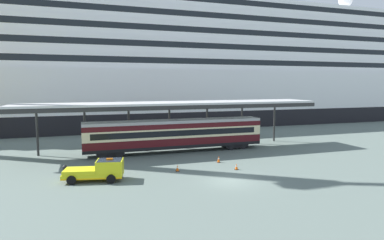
% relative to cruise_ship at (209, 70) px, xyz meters
% --- Properties ---
extents(ground_plane, '(400.00, 400.00, 0.00)m').
position_rel_cruise_ship_xyz_m(ground_plane, '(-16.63, -47.81, -12.01)').
color(ground_plane, slate).
extents(cruise_ship, '(140.92, 30.93, 35.21)m').
position_rel_cruise_ship_xyz_m(cruise_ship, '(0.00, 0.00, 0.00)').
color(cruise_ship, black).
rests_on(cruise_ship, ground).
extents(platform_canopy, '(38.17, 5.93, 6.33)m').
position_rel_cruise_ship_xyz_m(platform_canopy, '(-17.78, -33.42, -5.99)').
color(platform_canopy, silver).
rests_on(platform_canopy, ground).
extents(train_carriage, '(22.67, 2.81, 4.11)m').
position_rel_cruise_ship_xyz_m(train_carriage, '(-17.78, -33.89, -9.70)').
color(train_carriage, black).
rests_on(train_carriage, ground).
extents(service_truck, '(5.51, 3.07, 2.02)m').
position_rel_cruise_ship_xyz_m(service_truck, '(-27.67, -43.89, -11.02)').
color(service_truck, yellow).
rests_on(service_truck, ground).
extents(traffic_cone_near, '(0.36, 0.36, 0.67)m').
position_rel_cruise_ship_xyz_m(traffic_cone_near, '(-20.16, -43.02, -11.68)').
color(traffic_cone_near, black).
rests_on(traffic_cone_near, ground).
extents(traffic_cone_mid, '(0.36, 0.36, 0.74)m').
position_rel_cruise_ship_xyz_m(traffic_cone_mid, '(-14.82, -40.90, -11.65)').
color(traffic_cone_mid, black).
rests_on(traffic_cone_mid, ground).
extents(traffic_cone_far, '(0.36, 0.36, 0.63)m').
position_rel_cruise_ship_xyz_m(traffic_cone_far, '(-14.33, -44.32, -11.70)').
color(traffic_cone_far, black).
rests_on(traffic_cone_far, ground).
extents(quay_bollard, '(0.48, 0.48, 0.96)m').
position_rel_cruise_ship_xyz_m(quay_bollard, '(-30.67, -40.90, -11.50)').
color(quay_bollard, black).
rests_on(quay_bollard, ground).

